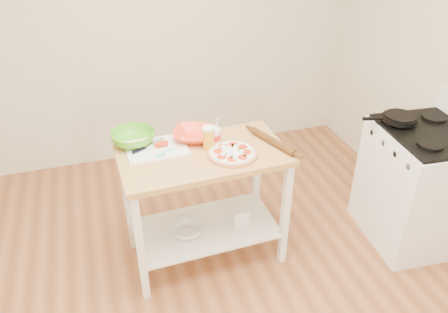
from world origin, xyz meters
TOP-DOWN VIEW (x-y plane):
  - room_shell at (0.00, 0.00)m, footprint 4.04×4.54m
  - prep_island at (0.09, 0.64)m, footprint 1.13×0.64m
  - gas_stove at (1.68, 0.38)m, footprint 0.68×0.78m
  - skillet at (1.53, 0.56)m, footprint 0.39×0.25m
  - pizza at (0.26, 0.56)m, footprint 0.33×0.33m
  - cutting_board at (-0.20, 0.79)m, footprint 0.41×0.31m
  - spatula at (-0.15, 0.69)m, footprint 0.15×0.08m
  - knife at (-0.28, 0.80)m, footprint 0.24×0.16m
  - orange_bowl at (0.07, 0.84)m, footprint 0.37×0.37m
  - green_bowl at (-0.33, 0.90)m, footprint 0.35×0.35m
  - beer_pint at (0.14, 0.69)m, footprint 0.08×0.08m
  - yogurt_tub at (0.19, 0.74)m, footprint 0.10×0.10m
  - rolling_pin at (0.57, 0.61)m, footprint 0.19×0.40m
  - shelf_glass_bowl at (-0.06, 0.61)m, footprint 0.25×0.25m
  - shelf_bin at (0.35, 0.63)m, footprint 0.12×0.12m

SIDE VIEW (x-z plane):
  - shelf_glass_bowl at x=-0.06m, z-range 0.26..0.33m
  - shelf_bin at x=0.35m, z-range 0.26..0.38m
  - gas_stove at x=1.68m, z-range -0.08..1.03m
  - prep_island at x=0.09m, z-range 0.20..1.10m
  - cutting_board at x=-0.20m, z-range 0.89..0.93m
  - spatula at x=-0.15m, z-range 0.91..0.92m
  - pizza at x=0.26m, z-range 0.89..0.94m
  - knife at x=-0.28m, z-range 0.91..0.92m
  - rolling_pin at x=0.57m, z-range 0.90..0.95m
  - orange_bowl at x=0.07m, z-range 0.90..0.97m
  - green_bowl at x=-0.33m, z-range 0.90..0.99m
  - yogurt_tub at x=0.19m, z-range 0.86..1.06m
  - skillet at x=1.53m, z-range 0.96..0.99m
  - beer_pint at x=0.14m, z-range 0.90..1.06m
  - room_shell at x=0.00m, z-range -0.02..2.72m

